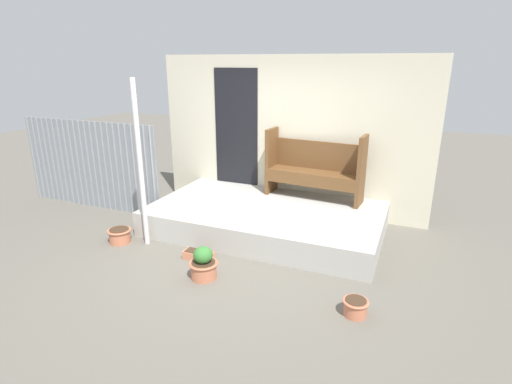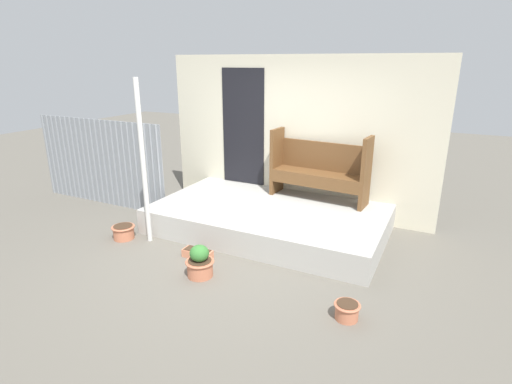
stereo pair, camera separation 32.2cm
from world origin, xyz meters
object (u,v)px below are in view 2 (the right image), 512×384
Objects in this scene: bench at (320,167)px; flower_pot_middle at (200,263)px; planter_box_rect at (198,254)px; flower_pot_left at (124,231)px; support_post at (143,164)px; flower_pot_right at (347,310)px.

flower_pot_middle is (-0.72, -2.34, -0.73)m from bench.
planter_box_rect is at bearing 127.95° from flower_pot_middle.
flower_pot_middle is (1.62, -0.40, 0.06)m from flower_pot_left.
flower_pot_middle is 1.00× the size of planter_box_rect.
flower_pot_right is at bearing -10.71° from support_post.
flower_pot_middle reaches higher than flower_pot_right.
planter_box_rect is (-2.11, 0.44, -0.04)m from flower_pot_right.
support_post reaches higher than flower_pot_right.
flower_pot_right is at bearing -7.56° from flower_pot_left.
bench is 2.37m from planter_box_rect.
flower_pot_left is at bearing -162.69° from support_post.
flower_pot_right is at bearing -1.72° from flower_pot_middle.
flower_pot_middle is at bearing -13.94° from flower_pot_left.
planter_box_rect is (-0.30, 0.39, -0.12)m from flower_pot_middle.
flower_pot_right reaches higher than planter_box_rect.
flower_pot_left is at bearing 166.06° from flower_pot_middle.
bench is at bearing 39.79° from flower_pot_left.
bench is 4.68× the size of flower_pot_left.
planter_box_rect is (0.93, -0.14, -1.09)m from support_post.
support_post reaches higher than flower_pot_left.
bench reaches higher than flower_pot_left.
support_post is 2.68m from bench.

